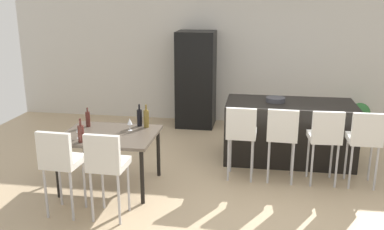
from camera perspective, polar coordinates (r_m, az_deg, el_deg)
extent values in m
plane|color=tan|center=(5.97, 8.03, -8.88)|extent=(10.00, 10.00, 0.00)
cube|color=beige|center=(8.47, 8.87, 8.64)|extent=(10.00, 0.12, 2.90)
cube|color=black|center=(6.68, 12.91, -2.19)|extent=(1.93, 0.91, 0.92)
cube|color=silver|center=(5.87, 6.70, -2.45)|extent=(0.41, 0.41, 0.08)
cube|color=silver|center=(5.64, 6.65, -0.86)|extent=(0.40, 0.07, 0.36)
cylinder|color=#B2B2B7|center=(6.15, 5.22, -4.97)|extent=(0.03, 0.03, 0.61)
cylinder|color=#B2B2B7|center=(6.13, 8.21, -5.13)|extent=(0.03, 0.03, 0.61)
cylinder|color=#B2B2B7|center=(5.85, 4.91, -6.06)|extent=(0.03, 0.03, 0.61)
cylinder|color=#B2B2B7|center=(5.83, 8.06, -6.24)|extent=(0.03, 0.03, 0.61)
cube|color=silver|center=(5.88, 12.04, -2.68)|extent=(0.42, 0.42, 0.08)
cube|color=silver|center=(5.65, 12.16, -1.09)|extent=(0.40, 0.08, 0.36)
cylinder|color=#B2B2B7|center=(6.14, 10.37, -5.18)|extent=(0.03, 0.03, 0.61)
cylinder|color=#B2B2B7|center=(6.15, 13.36, -5.35)|extent=(0.03, 0.03, 0.61)
cylinder|color=#B2B2B7|center=(5.84, 10.27, -6.29)|extent=(0.03, 0.03, 0.61)
cylinder|color=#B2B2B7|center=(5.85, 13.42, -6.46)|extent=(0.03, 0.03, 0.61)
cube|color=silver|center=(5.94, 17.37, -2.88)|extent=(0.42, 0.42, 0.08)
cube|color=silver|center=(5.71, 17.88, -1.33)|extent=(0.40, 0.08, 0.36)
cylinder|color=#B2B2B7|center=(6.17, 15.36, -5.42)|extent=(0.03, 0.03, 0.61)
cylinder|color=#B2B2B7|center=(6.23, 18.28, -5.44)|extent=(0.03, 0.03, 0.61)
cylinder|color=#B2B2B7|center=(5.87, 15.87, -6.54)|extent=(0.03, 0.03, 0.61)
cylinder|color=#B2B2B7|center=(5.94, 18.92, -6.55)|extent=(0.03, 0.03, 0.61)
cube|color=silver|center=(6.03, 22.12, -3.03)|extent=(0.40, 0.40, 0.08)
cube|color=silver|center=(5.81, 22.70, -1.51)|extent=(0.40, 0.06, 0.36)
cylinder|color=#B2B2B7|center=(6.26, 20.05, -5.52)|extent=(0.03, 0.03, 0.61)
cylinder|color=#B2B2B7|center=(6.33, 22.91, -5.58)|extent=(0.03, 0.03, 0.61)
cylinder|color=#B2B2B7|center=(5.97, 20.60, -6.62)|extent=(0.03, 0.03, 0.61)
cylinder|color=#B2B2B7|center=(6.04, 23.59, -6.67)|extent=(0.03, 0.03, 0.61)
cube|color=#4C4238|center=(5.64, -11.09, -2.67)|extent=(1.22, 0.97, 0.04)
cylinder|color=black|center=(6.33, -14.30, -4.36)|extent=(0.05, 0.05, 0.70)
cylinder|color=black|center=(5.99, -4.56, -5.06)|extent=(0.05, 0.05, 0.70)
cylinder|color=black|center=(5.61, -17.70, -7.27)|extent=(0.05, 0.05, 0.70)
cylinder|color=black|center=(5.23, -6.75, -8.33)|extent=(0.05, 0.05, 0.70)
cube|color=silver|center=(5.09, -16.98, -5.98)|extent=(0.42, 0.42, 0.08)
cube|color=silver|center=(4.87, -18.14, -4.27)|extent=(0.40, 0.08, 0.36)
cylinder|color=#B2B2B7|center=(5.42, -17.37, -8.60)|extent=(0.03, 0.03, 0.61)
cylinder|color=#B2B2B7|center=(5.28, -14.30, -9.03)|extent=(0.03, 0.03, 0.61)
cylinder|color=#B2B2B7|center=(5.17, -19.11, -9.97)|extent=(0.03, 0.03, 0.61)
cylinder|color=#B2B2B7|center=(5.02, -15.92, -10.48)|extent=(0.03, 0.03, 0.61)
cube|color=silver|center=(4.88, -11.14, -6.51)|extent=(0.41, 0.41, 0.08)
cube|color=silver|center=(4.65, -12.05, -4.77)|extent=(0.40, 0.07, 0.36)
cylinder|color=#B2B2B7|center=(5.21, -11.93, -9.22)|extent=(0.03, 0.03, 0.61)
cylinder|color=#B2B2B7|center=(5.10, -8.57, -9.61)|extent=(0.03, 0.03, 0.61)
cylinder|color=#B2B2B7|center=(4.94, -13.37, -10.72)|extent=(0.03, 0.03, 0.61)
cylinder|color=#B2B2B7|center=(4.83, -9.83, -11.18)|extent=(0.03, 0.03, 0.61)
cylinder|color=#471E19|center=(5.36, -14.75, -2.49)|extent=(0.08, 0.08, 0.21)
cylinder|color=#471E19|center=(5.31, -14.86, -0.95)|extent=(0.03, 0.03, 0.09)
cylinder|color=brown|center=(5.79, -6.19, -0.52)|extent=(0.07, 0.07, 0.24)
cylinder|color=brown|center=(5.75, -6.24, 1.01)|extent=(0.03, 0.03, 0.08)
cylinder|color=#471E19|center=(5.97, -13.87, -0.56)|extent=(0.06, 0.06, 0.21)
cylinder|color=#471E19|center=(5.93, -13.95, 0.68)|extent=(0.02, 0.02, 0.06)
cylinder|color=black|center=(5.86, -7.10, -0.39)|extent=(0.07, 0.07, 0.23)
cylinder|color=black|center=(5.82, -7.15, 1.07)|extent=(0.03, 0.03, 0.08)
cylinder|color=silver|center=(5.71, -8.35, -2.06)|extent=(0.06, 0.06, 0.00)
cylinder|color=silver|center=(5.70, -8.37, -1.66)|extent=(0.01, 0.01, 0.08)
cone|color=silver|center=(5.67, -8.40, -0.84)|extent=(0.07, 0.07, 0.09)
cylinder|color=silver|center=(5.53, -14.95, -3.03)|extent=(0.06, 0.06, 0.00)
cylinder|color=silver|center=(5.52, -14.98, -2.61)|extent=(0.01, 0.01, 0.08)
cone|color=silver|center=(5.50, -15.04, -1.77)|extent=(0.07, 0.07, 0.09)
cube|color=black|center=(8.20, 0.55, 4.84)|extent=(0.72, 0.68, 1.84)
cylinder|color=#333338|center=(6.55, 11.21, 2.05)|extent=(0.29, 0.29, 0.07)
cylinder|color=#996B4C|center=(8.51, 21.53, -1.49)|extent=(0.24, 0.24, 0.22)
sphere|color=#2D6B33|center=(8.44, 21.72, 0.29)|extent=(0.37, 0.37, 0.37)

